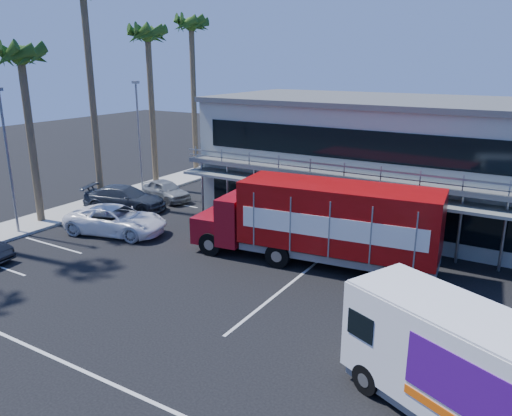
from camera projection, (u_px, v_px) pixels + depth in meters
The scene contains 14 objects.
ground at pixel (211, 301), 20.37m from camera, with size 120.00×120.00×0.00m, color black.
building at pixel (396, 160), 30.10m from camera, with size 22.40×12.00×7.30m.
curb_strip at pixel (80, 209), 32.72m from camera, with size 3.00×32.00×0.16m, color #A5A399.
palm_c at pixel (21, 65), 27.62m from camera, with size 2.80×2.80×10.75m.
palm_d at pixel (84, 4), 30.85m from camera, with size 2.80×2.80×14.75m.
palm_e at pixel (148, 44), 35.33m from camera, with size 2.80×2.80×12.25m.
palm_f at pixel (192, 34), 39.79m from camera, with size 2.80×2.80×13.25m.
light_pole_near at pixel (8, 155), 26.97m from camera, with size 0.50×0.25×8.09m.
light_pole_far at pixel (139, 133), 35.17m from camera, with size 0.50×0.25×8.09m.
red_truck at pixel (321, 221), 23.45m from camera, with size 12.10×4.07×4.00m.
white_van at pixel (467, 369), 12.90m from camera, with size 7.13×4.92×3.31m.
parked_car_c at pixel (116, 220), 28.12m from camera, with size 2.64×5.73×1.59m, color white.
parked_car_d at pixel (125, 198), 32.59m from camera, with size 2.21×5.43×1.58m, color #2C323B.
parked_car_e at pixel (166, 190), 34.90m from camera, with size 1.69×4.19×1.43m, color gray.
Camera 1 is at (11.12, -14.84, 9.43)m, focal length 35.00 mm.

